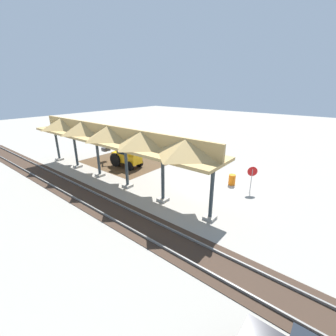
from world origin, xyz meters
name	(u,v)px	position (x,y,z in m)	size (l,w,h in m)	color
ground_plane	(208,186)	(0.00, 0.00, 0.00)	(120.00, 120.00, 0.00)	gray
dirt_work_zone	(127,161)	(10.34, -0.08, 0.00)	(8.59, 7.00, 0.01)	#4C3823
platform_canopy	(109,134)	(7.08, 4.36, 4.17)	(20.47, 3.20, 4.90)	#9E998E
rail_tracks	(145,227)	(0.00, 7.58, 0.03)	(60.00, 2.58, 0.15)	slate
stop_sign	(252,174)	(-3.07, -1.14, 1.48)	(0.63, 0.47, 2.08)	gray
backhoe	(126,154)	(9.20, 0.99, 1.26)	(5.26, 1.77, 2.82)	orange
dirt_mound	(127,157)	(11.64, -1.15, 0.00)	(3.95, 3.95, 1.72)	#4C3823
traffic_barrel	(232,180)	(-1.39, -1.46, 0.45)	(0.56, 0.56, 0.90)	orange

